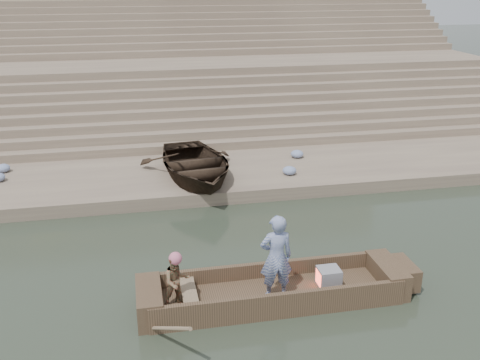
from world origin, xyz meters
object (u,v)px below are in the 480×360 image
object	(u,v)px
main_rowboat	(273,296)
standing_man	(276,257)
rowing_man	(176,281)
beached_rowboat	(195,164)
television	(328,277)

from	to	relation	value
main_rowboat	standing_man	bearing A→B (deg)	-91.76
rowing_man	beached_rowboat	xyz separation A→B (m)	(1.17, 6.66, 0.07)
rowing_man	beached_rowboat	bearing A→B (deg)	64.73
television	beached_rowboat	distance (m)	6.87
main_rowboat	standing_man	distance (m)	1.04
standing_man	television	world-z (taller)	standing_man
standing_man	rowing_man	distance (m)	2.03
television	standing_man	bearing A→B (deg)	-171.23
rowing_man	television	xyz separation A→B (m)	(3.20, 0.11, -0.36)
main_rowboat	standing_man	size ratio (longest dim) A/B	2.74
television	rowing_man	bearing A→B (deg)	-178.09
standing_man	television	size ratio (longest dim) A/B	3.96
standing_man	rowing_man	xyz separation A→B (m)	(-1.99, 0.08, -0.35)
beached_rowboat	rowing_man	bearing A→B (deg)	-106.44
main_rowboat	standing_man	world-z (taller)	standing_man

